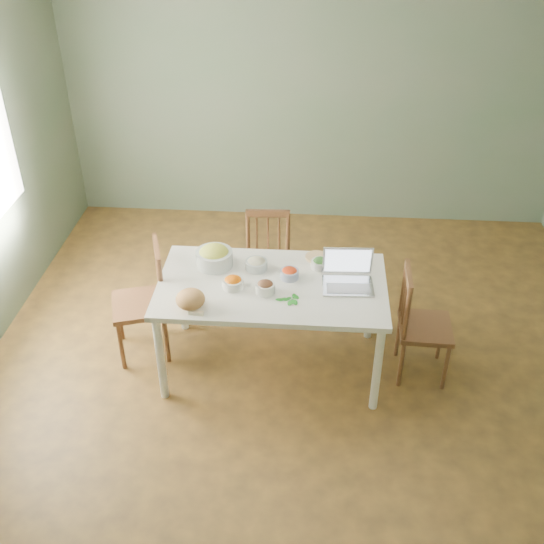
# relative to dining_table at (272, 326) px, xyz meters

# --- Properties ---
(floor) EXTENTS (5.00, 5.00, 0.00)m
(floor) POSITION_rel_dining_table_xyz_m (0.23, -0.02, -0.39)
(floor) COLOR #44321D
(floor) RESTS_ON ground
(ceiling) EXTENTS (5.00, 5.00, 0.00)m
(ceiling) POSITION_rel_dining_table_xyz_m (0.23, -0.02, 2.31)
(ceiling) COLOR white
(ceiling) RESTS_ON ground
(wall_back) EXTENTS (5.00, 0.00, 2.70)m
(wall_back) POSITION_rel_dining_table_xyz_m (0.23, 2.48, 0.96)
(wall_back) COLOR slate
(wall_back) RESTS_ON ground
(dining_table) EXTENTS (1.66, 0.93, 0.78)m
(dining_table) POSITION_rel_dining_table_xyz_m (0.00, 0.00, 0.00)
(dining_table) COLOR white
(dining_table) RESTS_ON floor
(chair_far) EXTENTS (0.41, 0.39, 0.89)m
(chair_far) POSITION_rel_dining_table_xyz_m (-0.09, 0.72, 0.06)
(chair_far) COLOR #4A2B19
(chair_far) RESTS_ON floor
(chair_left) EXTENTS (0.51, 0.53, 0.96)m
(chair_left) POSITION_rel_dining_table_xyz_m (-1.04, 0.10, 0.09)
(chair_left) COLOR #4A2B19
(chair_left) RESTS_ON floor
(chair_right) EXTENTS (0.39, 0.41, 0.91)m
(chair_right) POSITION_rel_dining_table_xyz_m (1.14, 0.01, 0.07)
(chair_right) COLOR #4A2B19
(chair_right) RESTS_ON floor
(bread_boule) EXTENTS (0.25, 0.25, 0.13)m
(bread_boule) POSITION_rel_dining_table_xyz_m (-0.53, -0.32, 0.45)
(bread_boule) COLOR tan
(bread_boule) RESTS_ON dining_table
(butter_stick) EXTENTS (0.10, 0.04, 0.03)m
(butter_stick) POSITION_rel_dining_table_xyz_m (-0.48, -0.41, 0.40)
(butter_stick) COLOR #FAEAC4
(butter_stick) RESTS_ON dining_table
(bowl_squash) EXTENTS (0.34, 0.34, 0.16)m
(bowl_squash) POSITION_rel_dining_table_xyz_m (-0.45, 0.21, 0.47)
(bowl_squash) COLOR yellow
(bowl_squash) RESTS_ON dining_table
(bowl_carrot) EXTENTS (0.17, 0.17, 0.09)m
(bowl_carrot) POSITION_rel_dining_table_xyz_m (-0.27, -0.07, 0.43)
(bowl_carrot) COLOR orange
(bowl_carrot) RESTS_ON dining_table
(bowl_onion) EXTENTS (0.21, 0.21, 0.09)m
(bowl_onion) POSITION_rel_dining_table_xyz_m (-0.13, 0.18, 0.43)
(bowl_onion) COLOR beige
(bowl_onion) RESTS_ON dining_table
(bowl_mushroom) EXTENTS (0.18, 0.18, 0.09)m
(bowl_mushroom) POSITION_rel_dining_table_xyz_m (-0.04, -0.11, 0.43)
(bowl_mushroom) COLOR #452318
(bowl_mushroom) RESTS_ON dining_table
(bowl_redpep) EXTENTS (0.16, 0.16, 0.08)m
(bowl_redpep) POSITION_rel_dining_table_xyz_m (0.12, 0.08, 0.43)
(bowl_redpep) COLOR #E74A25
(bowl_redpep) RESTS_ON dining_table
(bowl_broccoli) EXTENTS (0.16, 0.16, 0.08)m
(bowl_broccoli) POSITION_rel_dining_table_xyz_m (0.34, 0.23, 0.43)
(bowl_broccoli) COLOR #205425
(bowl_broccoli) RESTS_ON dining_table
(flatbread) EXTENTS (0.19, 0.19, 0.02)m
(flatbread) POSITION_rel_dining_table_xyz_m (0.32, 0.37, 0.40)
(flatbread) COLOR tan
(flatbread) RESTS_ON dining_table
(basil_bunch) EXTENTS (0.19, 0.19, 0.02)m
(basil_bunch) POSITION_rel_dining_table_xyz_m (0.12, -0.19, 0.40)
(basil_bunch) COLOR #0E821B
(basil_bunch) RESTS_ON dining_table
(laptop) EXTENTS (0.37, 0.30, 0.25)m
(laptop) POSITION_rel_dining_table_xyz_m (0.55, -0.01, 0.51)
(laptop) COLOR silver
(laptop) RESTS_ON dining_table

